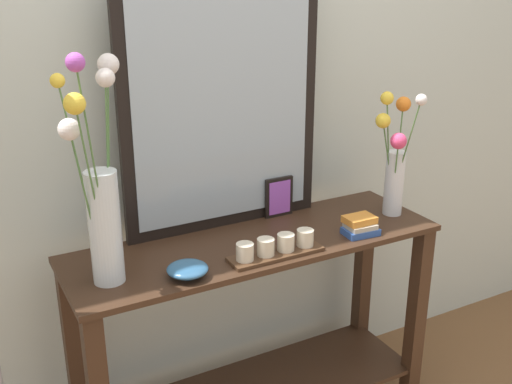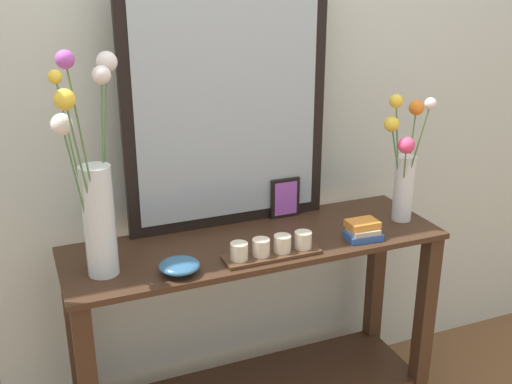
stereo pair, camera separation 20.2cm
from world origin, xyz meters
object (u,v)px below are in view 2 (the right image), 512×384
object	(u,v)px
mirror_leaning	(228,105)
candle_tray	(272,249)
tall_vase_left	(95,190)
console_table	(256,322)
picture_frame_small	(285,198)
vase_right	(405,165)
decorative_bowl	(180,266)
book_stack	(363,230)

from	to	relation	value
mirror_leaning	candle_tray	distance (m)	0.51
mirror_leaning	tall_vase_left	bearing A→B (deg)	-155.93
console_table	picture_frame_small	size ratio (longest dim) A/B	8.66
vase_right	picture_frame_small	xyz separation A→B (m)	(-0.38, 0.18, -0.14)
decorative_bowl	tall_vase_left	bearing A→B (deg)	157.96
mirror_leaning	vase_right	distance (m)	0.66
mirror_leaning	candle_tray	xyz separation A→B (m)	(0.03, -0.31, -0.40)
tall_vase_left	decorative_bowl	distance (m)	0.34
mirror_leaning	book_stack	size ratio (longest dim) A/B	7.01
mirror_leaning	tall_vase_left	world-z (taller)	mirror_leaning
decorative_bowl	book_stack	world-z (taller)	book_stack
console_table	tall_vase_left	distance (m)	0.79
mirror_leaning	console_table	bearing A→B (deg)	-79.21
mirror_leaning	picture_frame_small	world-z (taller)	mirror_leaning
candle_tray	book_stack	size ratio (longest dim) A/B	2.57
picture_frame_small	decorative_bowl	size ratio (longest dim) A/B	1.19
vase_right	picture_frame_small	distance (m)	0.44
mirror_leaning	vase_right	bearing A→B (deg)	-19.24
tall_vase_left	decorative_bowl	world-z (taller)	tall_vase_left
picture_frame_small	tall_vase_left	bearing A→B (deg)	-164.46
vase_right	decorative_bowl	size ratio (longest dim) A/B	3.72
tall_vase_left	book_stack	bearing A→B (deg)	-5.43
vase_right	picture_frame_small	bearing A→B (deg)	154.37
book_stack	decorative_bowl	bearing A→B (deg)	-179.50
candle_tray	picture_frame_small	distance (m)	0.34
mirror_leaning	vase_right	xyz separation A→B (m)	(0.59, -0.21, -0.22)
decorative_bowl	mirror_leaning	bearing A→B (deg)	48.40
console_table	mirror_leaning	world-z (taller)	mirror_leaning
vase_right	picture_frame_small	world-z (taller)	vase_right
vase_right	decorative_bowl	distance (m)	0.89
console_table	picture_frame_small	distance (m)	0.46
mirror_leaning	book_stack	world-z (taller)	mirror_leaning
tall_vase_left	picture_frame_small	distance (m)	0.75
mirror_leaning	tall_vase_left	size ratio (longest dim) A/B	1.27
vase_right	tall_vase_left	bearing A→B (deg)	-179.40
mirror_leaning	tall_vase_left	xyz separation A→B (m)	(-0.49, -0.22, -0.17)
candle_tray	decorative_bowl	world-z (taller)	candle_tray
console_table	tall_vase_left	bearing A→B (deg)	-175.13
vase_right	book_stack	xyz separation A→B (m)	(-0.22, -0.09, -0.18)
tall_vase_left	book_stack	size ratio (longest dim) A/B	5.50
console_table	book_stack	world-z (taller)	book_stack
mirror_leaning	book_stack	xyz separation A→B (m)	(0.37, -0.30, -0.40)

